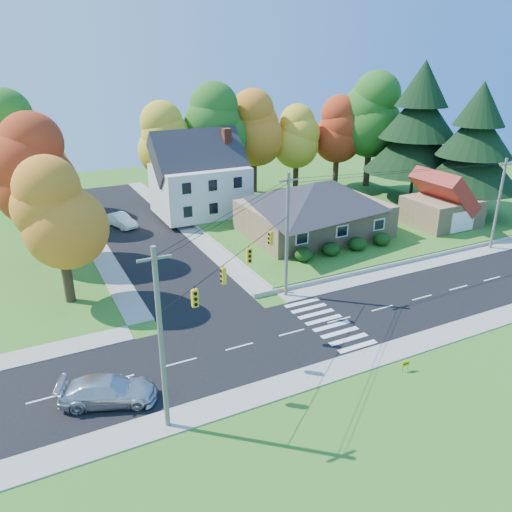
{
  "coord_description": "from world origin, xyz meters",
  "views": [
    {
      "loc": [
        -19.71,
        -25.77,
        17.88
      ],
      "look_at": [
        -2.75,
        8.0,
        2.64
      ],
      "focal_mm": 35.0,
      "sensor_mm": 36.0,
      "label": 1
    }
  ],
  "objects_px": {
    "silver_sedan": "(108,391)",
    "white_car": "(121,220)",
    "ranch_house": "(314,207)",
    "fire_hydrant": "(286,289)"
  },
  "relations": [
    {
      "from": "silver_sedan",
      "to": "white_car",
      "type": "relative_size",
      "value": 1.16
    },
    {
      "from": "silver_sedan",
      "to": "white_car",
      "type": "xyz_separation_m",
      "value": [
        7.43,
        30.37,
        -0.01
      ]
    },
    {
      "from": "ranch_house",
      "to": "white_car",
      "type": "height_order",
      "value": "ranch_house"
    },
    {
      "from": "white_car",
      "to": "fire_hydrant",
      "type": "distance_m",
      "value": 24.26
    },
    {
      "from": "white_car",
      "to": "silver_sedan",
      "type": "bearing_deg",
      "value": -122.73
    },
    {
      "from": "ranch_house",
      "to": "fire_hydrant",
      "type": "distance_m",
      "value": 14.22
    },
    {
      "from": "ranch_house",
      "to": "fire_hydrant",
      "type": "xyz_separation_m",
      "value": [
        -9.25,
        -10.4,
        -2.91
      ]
    },
    {
      "from": "silver_sedan",
      "to": "white_car",
      "type": "height_order",
      "value": "silver_sedan"
    },
    {
      "from": "fire_hydrant",
      "to": "white_car",
      "type": "bearing_deg",
      "value": 109.61
    },
    {
      "from": "silver_sedan",
      "to": "ranch_house",
      "type": "bearing_deg",
      "value": -33.28
    }
  ]
}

